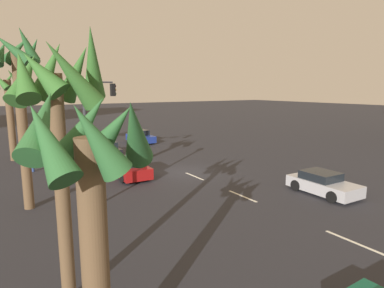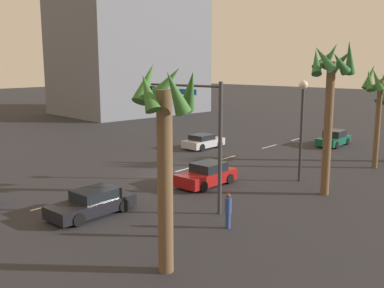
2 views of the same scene
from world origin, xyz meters
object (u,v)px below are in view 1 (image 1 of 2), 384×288
at_px(car_2, 105,149).
at_px(streetlamp, 85,119).
at_px(palm_tree_0, 90,180).
at_px(car_0, 129,168).
at_px(car_1, 140,137).
at_px(pedestrian_1, 49,151).
at_px(pedestrian_0, 32,160).
at_px(car_3, 323,184).
at_px(palm_tree_1, 9,99).
at_px(palm_tree_3, 58,99).
at_px(palm_tree_2, 18,78).
at_px(traffic_signal, 76,109).

bearing_deg(car_2, streetlamp, 159.22).
bearing_deg(palm_tree_0, streetlamp, -14.00).
distance_m(car_0, car_1, 14.31).
bearing_deg(streetlamp, pedestrian_1, -0.61).
xyz_separation_m(car_0, pedestrian_0, (5.11, 5.39, 0.23)).
bearing_deg(car_3, palm_tree_1, 36.26).
xyz_separation_m(car_2, pedestrian_0, (-2.95, 6.27, 0.28)).
xyz_separation_m(car_2, palm_tree_3, (-19.61, 7.21, 5.07)).
relative_size(car_0, streetlamp, 0.64).
xyz_separation_m(car_0, palm_tree_1, (10.01, 6.22, 4.48)).
bearing_deg(palm_tree_3, palm_tree_2, 0.99).
bearing_deg(car_0, car_1, -26.41).
bearing_deg(palm_tree_3, pedestrian_0, -3.25).
xyz_separation_m(car_0, car_2, (8.05, -0.88, -0.05)).
bearing_deg(car_2, palm_tree_3, 159.81).
distance_m(streetlamp, pedestrian_1, 12.97).
bearing_deg(streetlamp, palm_tree_1, 8.82).
xyz_separation_m(pedestrian_1, palm_tree_3, (-19.36, 2.52, 4.77)).
bearing_deg(pedestrian_1, traffic_signal, -159.70).
distance_m(traffic_signal, streetlamp, 8.73).
bearing_deg(palm_tree_3, palm_tree_0, 178.70).
bearing_deg(car_3, traffic_signal, 37.96).
xyz_separation_m(traffic_signal, pedestrian_0, (1.18, 3.00, -3.59)).
bearing_deg(pedestrian_0, traffic_signal, -111.38).
distance_m(car_0, streetlamp, 7.22).
bearing_deg(car_3, streetlamp, 68.66).
bearing_deg(car_0, traffic_signal, 31.24).
height_order(streetlamp, palm_tree_3, palm_tree_3).
relative_size(car_0, palm_tree_3, 0.55).
distance_m(pedestrian_1, palm_tree_0, 22.69).
height_order(car_1, palm_tree_2, palm_tree_2).
distance_m(car_1, streetlamp, 20.66).
bearing_deg(car_0, pedestrian_0, 46.54).
height_order(car_0, car_3, car_0).
height_order(palm_tree_0, palm_tree_2, palm_tree_2).
relative_size(traffic_signal, palm_tree_2, 0.76).
xyz_separation_m(streetlamp, palm_tree_0, (-9.83, 2.45, -0.25)).
xyz_separation_m(traffic_signal, streetlamp, (-8.59, 1.56, 0.03)).
distance_m(palm_tree_1, palm_tree_3, 21.58).
xyz_separation_m(car_0, traffic_signal, (3.93, 2.38, 3.83)).
height_order(car_2, traffic_signal, traffic_signal).
distance_m(car_2, palm_tree_2, 14.44).
bearing_deg(palm_tree_0, car_1, -25.05).
relative_size(traffic_signal, streetlamp, 1.03).
distance_m(car_1, car_2, 7.27).
height_order(pedestrian_1, palm_tree_3, palm_tree_3).
distance_m(pedestrian_1, palm_tree_1, 5.34).
distance_m(streetlamp, palm_tree_2, 3.61).
height_order(car_3, pedestrian_0, pedestrian_0).
xyz_separation_m(pedestrian_1, palm_tree_0, (-22.30, 2.58, 3.35)).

